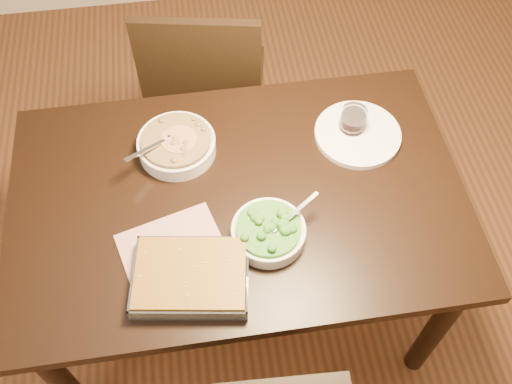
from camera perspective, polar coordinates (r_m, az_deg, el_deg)
The scene contains 10 objects.
ground at distance 2.41m, azimuth -1.37°, elevation -10.31°, with size 4.00×4.00×0.00m, color #452A13.
table at distance 1.83m, azimuth -1.77°, elevation -1.90°, with size 1.40×0.90×0.75m.
magazine_a at distance 1.67m, azimuth -8.40°, elevation -5.51°, with size 0.29×0.21×0.01m, color #A02D39.
coaster at distance 1.93m, azimuth 9.45°, elevation 6.04°, with size 0.11×0.11×0.00m, color white.
stew_bowl at distance 1.84m, azimuth -7.94°, elevation 4.73°, with size 0.25×0.25×0.09m.
broccoli_bowl at distance 1.64m, azimuth 1.26°, elevation -3.98°, with size 0.23×0.22×0.09m.
baking_dish at distance 1.59m, azimuth -6.53°, elevation -8.41°, with size 0.35×0.28×0.06m.
wine_tumbler at distance 1.89m, azimuth 9.66°, elevation 7.04°, with size 0.08×0.08×0.09m.
dinner_plate at distance 1.91m, azimuth 10.12°, elevation 5.72°, with size 0.28×0.28×0.02m, color white.
chair_far at distance 2.35m, azimuth -5.01°, elevation 10.45°, with size 0.53×0.53×0.96m.
Camera 1 is at (-0.09, -0.98, 2.20)m, focal length 40.00 mm.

